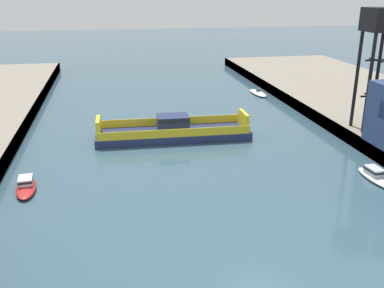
% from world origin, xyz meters
% --- Properties ---
extents(chain_ferry, '(20.99, 6.14, 3.30)m').
position_xyz_m(chain_ferry, '(-1.10, 32.74, 1.02)').
color(chain_ferry, navy).
rests_on(chain_ferry, ground).
extents(moored_boat_near_right, '(2.43, 5.66, 1.30)m').
position_xyz_m(moored_boat_near_right, '(-18.24, 19.46, 0.48)').
color(moored_boat_near_right, red).
rests_on(moored_boat_near_right, ground).
extents(moored_boat_mid_left, '(2.50, 6.79, 1.08)m').
position_xyz_m(moored_boat_mid_left, '(18.86, 55.50, 0.30)').
color(moored_boat_mid_left, white).
rests_on(moored_boat_mid_left, ground).
extents(moored_boat_mid_right, '(2.05, 6.06, 1.32)m').
position_xyz_m(moored_boat_mid_right, '(18.30, 15.08, 0.49)').
color(moored_boat_mid_right, white).
rests_on(moored_boat_mid_right, ground).
extents(crane_tower, '(3.83, 3.83, 15.49)m').
position_xyz_m(crane_tower, '(24.27, 26.96, 14.32)').
color(crane_tower, black).
rests_on(crane_tower, quay_right).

